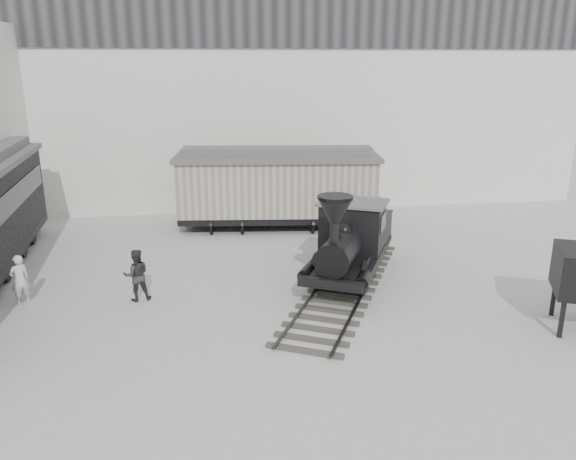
{
  "coord_description": "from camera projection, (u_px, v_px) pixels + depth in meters",
  "views": [
    {
      "loc": [
        -2.48,
        -14.2,
        7.36
      ],
      "look_at": [
        -0.07,
        3.55,
        2.0
      ],
      "focal_mm": 35.0,
      "sensor_mm": 36.0,
      "label": 1
    }
  ],
  "objects": [
    {
      "name": "visitor_b",
      "position": [
        137.0,
        275.0,
        17.89
      ],
      "size": [
        0.94,
        0.79,
        1.71
      ],
      "primitive_type": "imported",
      "rotation": [
        0.0,
        0.0,
        3.33
      ],
      "color": "#2B2A2D",
      "rests_on": "ground"
    },
    {
      "name": "locomotive",
      "position": [
        350.0,
        246.0,
        19.39
      ],
      "size": [
        6.24,
        9.78,
        3.47
      ],
      "rotation": [
        0.0,
        0.0,
        -0.45
      ],
      "color": "#343029",
      "rests_on": "ground"
    },
    {
      "name": "boxcar",
      "position": [
        277.0,
        186.0,
        25.5
      ],
      "size": [
        9.37,
        3.75,
        3.74
      ],
      "rotation": [
        0.0,
        0.0,
        -0.1
      ],
      "color": "black",
      "rests_on": "ground"
    },
    {
      "name": "ground",
      "position": [
        307.0,
        333.0,
        15.91
      ],
      "size": [
        90.0,
        90.0,
        0.0
      ],
      "primitive_type": "plane",
      "color": "#9E9E9B"
    },
    {
      "name": "north_wall",
      "position": [
        259.0,
        99.0,
        28.54
      ],
      "size": [
        34.0,
        2.51,
        11.0
      ],
      "color": "silver",
      "rests_on": "ground"
    },
    {
      "name": "visitor_a",
      "position": [
        20.0,
        280.0,
        17.6
      ],
      "size": [
        0.71,
        0.67,
        1.63
      ],
      "primitive_type": "imported",
      "rotation": [
        0.0,
        0.0,
        3.8
      ],
      "color": "silver",
      "rests_on": "ground"
    }
  ]
}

